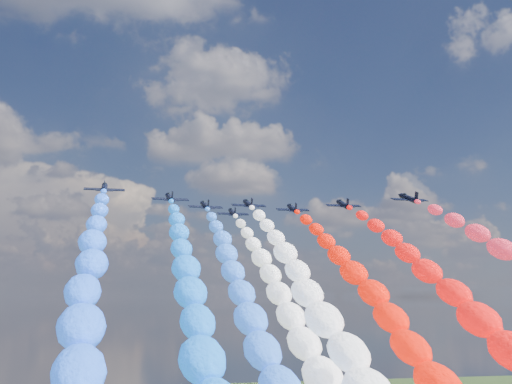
{
  "coord_description": "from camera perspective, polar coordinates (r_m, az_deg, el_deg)",
  "views": [
    {
      "loc": [
        -28.42,
        -133.71,
        69.57
      ],
      "look_at": [
        0.0,
        4.0,
        92.73
      ],
      "focal_mm": 44.85,
      "sensor_mm": 36.0,
      "label": 1
    }
  ],
  "objects": [
    {
      "name": "trail_1",
      "position": [
        84.95,
        -5.49,
        -11.92
      ],
      "size": [
        6.23,
        102.94,
        53.53
      ],
      "primitive_type": null,
      "color": "blue"
    },
    {
      "name": "jet_1",
      "position": [
        138.88,
        -7.69,
        -0.5
      ],
      "size": [
        8.54,
        11.21,
        5.46
      ],
      "primitive_type": null,
      "rotation": [
        0.32,
        0.0,
        0.07
      ],
      "color": "black"
    },
    {
      "name": "trail_3",
      "position": [
        94.48,
        5.49,
        -11.66
      ],
      "size": [
        6.23,
        102.94,
        53.53
      ],
      "primitive_type": null,
      "color": "white"
    },
    {
      "name": "trail_0",
      "position": [
        74.54,
        -15.2,
        -12.01
      ],
      "size": [
        6.23,
        102.94,
        53.53
      ],
      "primitive_type": null,
      "color": "blue"
    },
    {
      "name": "jet_2",
      "position": [
        149.96,
        -4.55,
        -1.21
      ],
      "size": [
        8.54,
        11.22,
        5.46
      ],
      "primitive_type": null,
      "rotation": [
        0.32,
        0.0,
        0.07
      ],
      "color": "black"
    },
    {
      "name": "jet_7",
      "position": [
        142.33,
        13.45,
        -0.55
      ],
      "size": [
        7.98,
        10.81,
        5.46
      ],
      "primitive_type": null,
      "rotation": [
        0.32,
        0.0,
        0.01
      ],
      "color": "black"
    },
    {
      "name": "jet_3",
      "position": [
        147.03,
        -0.69,
        -1.08
      ],
      "size": [
        8.07,
        10.88,
        5.46
      ],
      "primitive_type": null,
      "rotation": [
        0.32,
        0.0,
        0.02
      ],
      "color": "black"
    },
    {
      "name": "trail_6",
      "position": [
        99.28,
        18.37,
        -11.12
      ],
      "size": [
        6.23,
        102.94,
        53.53
      ],
      "primitive_type": null,
      "color": "red"
    },
    {
      "name": "trail_5",
      "position": [
        103.3,
        11.06,
        -11.33
      ],
      "size": [
        6.23,
        102.94,
        53.53
      ],
      "primitive_type": null,
      "color": "#F11104"
    },
    {
      "name": "jet_0",
      "position": [
        128.73,
        -13.36,
        0.36
      ],
      "size": [
        8.09,
        10.9,
        5.46
      ],
      "primitive_type": null,
      "rotation": [
        0.32,
        0.0,
        0.02
      ],
      "color": "black"
    },
    {
      "name": "trail_2",
      "position": [
        96.56,
        -0.76,
        -11.65
      ],
      "size": [
        6.23,
        102.94,
        53.53
      ],
      "primitive_type": null,
      "color": "blue"
    },
    {
      "name": "jet_4",
      "position": [
        162.09,
        -2.1,
        -1.85
      ],
      "size": [
        7.9,
        10.76,
        5.46
      ],
      "primitive_type": null,
      "rotation": [
        0.32,
        0.0,
        0.01
      ],
      "color": "black"
    },
    {
      "name": "jet_6",
      "position": [
        148.72,
        7.76,
        -1.09
      ],
      "size": [
        8.34,
        11.07,
        5.46
      ],
      "primitive_type": null,
      "rotation": [
        0.32,
        0.0,
        -0.05
      ],
      "color": "black"
    },
    {
      "name": "jet_5",
      "position": [
        154.6,
        3.26,
        -1.47
      ],
      "size": [
        8.19,
        10.97,
        5.46
      ],
      "primitive_type": null,
      "rotation": [
        0.32,
        0.0,
        -0.03
      ],
      "color": "black"
    },
    {
      "name": "trail_4",
      "position": [
        109.26,
        2.52,
        -11.37
      ],
      "size": [
        6.23,
        102.94,
        53.53
      ],
      "primitive_type": null,
      "color": "white"
    }
  ]
}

